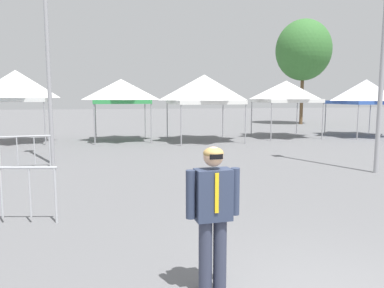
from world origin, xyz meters
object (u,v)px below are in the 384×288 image
tree_behind_tents_right (303,50)px  crowd_barrier_mid_lot (1,184)px  canopy_tent_behind_right (16,86)px  canopy_tent_center (121,91)px  canopy_tent_far_right (286,92)px  light_pole_near_lift (46,11)px  canopy_tent_behind_left (366,92)px  person_foreground (213,210)px  canopy_tent_far_left (204,89)px  crowd_barrier_by_lift (17,146)px

tree_behind_tents_right → crowd_barrier_mid_lot: (-17.63, -22.38, -5.47)m
tree_behind_tents_right → crowd_barrier_mid_lot: bearing=-128.2°
canopy_tent_behind_right → canopy_tent_center: bearing=-1.3°
canopy_tent_center → canopy_tent_far_right: canopy_tent_center is taller
tree_behind_tents_right → canopy_tent_far_right: bearing=-122.1°
canopy_tent_center → tree_behind_tents_right: bearing=31.8°
light_pole_near_lift → crowd_barrier_mid_lot: bearing=-89.1°
canopy_tent_behind_left → person_foreground: canopy_tent_behind_left is taller
canopy_tent_center → canopy_tent_far_left: 4.38m
light_pole_near_lift → crowd_barrier_by_lift: bearing=-150.9°
canopy_tent_center → tree_behind_tents_right: size_ratio=0.37×
crowd_barrier_mid_lot → canopy_tent_far_right: bearing=47.8°
canopy_tent_behind_right → light_pole_near_lift: light_pole_near_lift is taller
canopy_tent_behind_right → light_pole_near_lift: (2.70, -6.78, 2.30)m
canopy_tent_far_right → canopy_tent_behind_left: (4.86, -0.43, -0.00)m
canopy_tent_center → light_pole_near_lift: (-2.49, -6.66, 2.55)m
light_pole_near_lift → canopy_tent_center: bearing=69.5°
canopy_tent_behind_left → crowd_barrier_by_lift: bearing=-159.0°
canopy_tent_behind_left → crowd_barrier_mid_lot: bearing=-143.0°
person_foreground → canopy_tent_far_left: bearing=77.2°
canopy_tent_center → crowd_barrier_mid_lot: size_ratio=1.57×
canopy_tent_far_right → crowd_barrier_by_lift: (-12.83, -7.23, -1.88)m
canopy_tent_behind_right → canopy_tent_behind_left: 19.40m
person_foreground → crowd_barrier_by_lift: person_foreground is taller
canopy_tent_center → crowd_barrier_mid_lot: canopy_tent_center is taller
canopy_tent_far_left → canopy_tent_behind_left: bearing=3.2°
tree_behind_tents_right → light_pole_near_lift: bearing=-137.8°
canopy_tent_far_left → light_pole_near_lift: (-6.75, -5.68, 2.46)m
canopy_tent_far_right → canopy_tent_behind_left: size_ratio=0.96×
canopy_tent_far_right → tree_behind_tents_right: 11.69m
canopy_tent_center → crowd_barrier_by_lift: (-3.49, -7.22, -1.87)m
canopy_tent_behind_right → tree_behind_tents_right: tree_behind_tents_right is taller
canopy_tent_behind_right → crowd_barrier_mid_lot: size_ratio=1.77×
canopy_tent_far_right → canopy_tent_center: bearing=-179.9°
canopy_tent_behind_left → tree_behind_tents_right: size_ratio=0.39×
person_foreground → canopy_tent_behind_left: bearing=49.6°
canopy_tent_center → person_foreground: size_ratio=1.83×
person_foreground → light_pole_near_lift: bearing=109.2°
crowd_barrier_by_lift → light_pole_near_lift: bearing=29.1°
crowd_barrier_mid_lot → canopy_tent_behind_left: bearing=37.0°
canopy_tent_far_right → light_pole_near_lift: (-11.83, -6.67, 2.55)m
person_foreground → tree_behind_tents_right: 29.84m
canopy_tent_center → canopy_tent_far_left: (4.27, -0.98, 0.10)m
canopy_tent_far_right → person_foreground: 18.35m
canopy_tent_center → tree_behind_tents_right: (15.25, 9.44, 3.60)m
person_foreground → light_pole_near_lift: 10.88m
canopy_tent_far_left → crowd_barrier_by_lift: 10.15m
canopy_tent_center → tree_behind_tents_right: 18.29m
person_foreground → tree_behind_tents_right: size_ratio=0.20×
canopy_tent_behind_left → person_foreground: bearing=-130.4°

